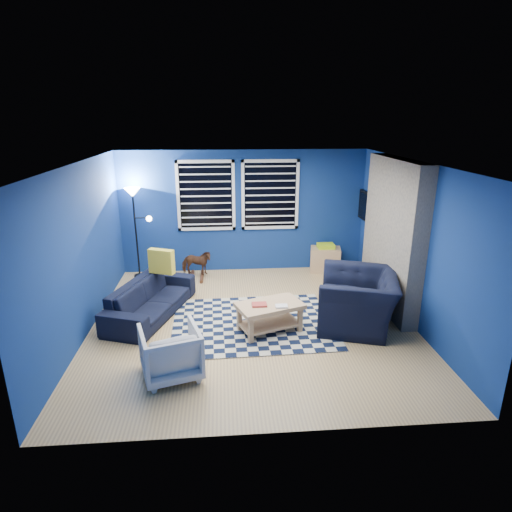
{
  "coord_description": "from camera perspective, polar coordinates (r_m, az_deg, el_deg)",
  "views": [
    {
      "loc": [
        -0.43,
        -6.12,
        3.14
      ],
      "look_at": [
        0.09,
        0.3,
        1.02
      ],
      "focal_mm": 30.0,
      "sensor_mm": 36.0,
      "label": 1
    }
  ],
  "objects": [
    {
      "name": "floor",
      "position": [
        6.89,
        -0.52,
        -8.87
      ],
      "size": [
        5.0,
        5.0,
        0.0
      ],
      "primitive_type": "plane",
      "color": "tan",
      "rests_on": "ground"
    },
    {
      "name": "ceiling",
      "position": [
        6.16,
        -0.59,
        12.29
      ],
      "size": [
        5.0,
        5.0,
        0.0
      ],
      "primitive_type": "plane",
      "rotation": [
        3.14,
        0.0,
        0.0
      ],
      "color": "white",
      "rests_on": "wall_back"
    },
    {
      "name": "wall_back",
      "position": [
        8.83,
        -1.71,
        5.89
      ],
      "size": [
        5.0,
        0.0,
        5.0
      ],
      "primitive_type": "plane",
      "rotation": [
        1.57,
        0.0,
        0.0
      ],
      "color": "navy",
      "rests_on": "floor"
    },
    {
      "name": "wall_left",
      "position": [
        6.73,
        -22.31,
        0.53
      ],
      "size": [
        0.0,
        5.0,
        5.0
      ],
      "primitive_type": "plane",
      "rotation": [
        1.57,
        0.0,
        1.57
      ],
      "color": "navy",
      "rests_on": "floor"
    },
    {
      "name": "wall_right",
      "position": [
        7.04,
        20.2,
        1.53
      ],
      "size": [
        0.0,
        5.0,
        5.0
      ],
      "primitive_type": "plane",
      "rotation": [
        1.57,
        0.0,
        -1.57
      ],
      "color": "navy",
      "rests_on": "floor"
    },
    {
      "name": "fireplace",
      "position": [
        7.44,
        17.61,
        2.23
      ],
      "size": [
        0.65,
        2.0,
        2.5
      ],
      "color": "gray",
      "rests_on": "floor"
    },
    {
      "name": "window_left",
      "position": [
        8.72,
        -6.7,
        7.96
      ],
      "size": [
        1.17,
        0.06,
        1.42
      ],
      "color": "black",
      "rests_on": "wall_back"
    },
    {
      "name": "window_right",
      "position": [
        8.77,
        1.91,
        8.13
      ],
      "size": [
        1.17,
        0.06,
        1.42
      ],
      "color": "black",
      "rests_on": "wall_back"
    },
    {
      "name": "tv",
      "position": [
        8.78,
        14.7,
        6.24
      ],
      "size": [
        0.07,
        1.0,
        0.58
      ],
      "color": "black",
      "rests_on": "wall_right"
    },
    {
      "name": "rug",
      "position": [
        6.86,
        -0.47,
        -8.9
      ],
      "size": [
        2.55,
        2.07,
        0.02
      ],
      "primitive_type": "cube",
      "rotation": [
        0.0,
        0.0,
        0.03
      ],
      "color": "black",
      "rests_on": "floor"
    },
    {
      "name": "sofa",
      "position": [
        7.24,
        -13.84,
        -5.54
      ],
      "size": [
        2.09,
        1.36,
        0.57
      ],
      "primitive_type": "imported",
      "rotation": [
        0.0,
        0.0,
        1.24
      ],
      "color": "black",
      "rests_on": "floor"
    },
    {
      "name": "armchair_big",
      "position": [
        6.83,
        13.38,
        -5.73
      ],
      "size": [
        1.57,
        1.46,
        0.84
      ],
      "primitive_type": "imported",
      "rotation": [
        0.0,
        0.0,
        -1.87
      ],
      "color": "black",
      "rests_on": "floor"
    },
    {
      "name": "armchair_bent",
      "position": [
        5.57,
        -11.32,
        -12.46
      ],
      "size": [
        0.88,
        0.89,
        0.66
      ],
      "primitive_type": "imported",
      "rotation": [
        0.0,
        0.0,
        3.43
      ],
      "color": "gray",
      "rests_on": "floor"
    },
    {
      "name": "rocking_horse",
      "position": [
        8.64,
        -7.96,
        -0.91
      ],
      "size": [
        0.36,
        0.64,
        0.52
      ],
      "primitive_type": "imported",
      "rotation": [
        0.0,
        0.0,
        1.44
      ],
      "color": "#4C3118",
      "rests_on": "floor"
    },
    {
      "name": "coffee_table",
      "position": [
        6.49,
        1.82,
        -7.41
      ],
      "size": [
        1.1,
        0.85,
        0.48
      ],
      "rotation": [
        0.0,
        0.0,
        0.35
      ],
      "color": "tan",
      "rests_on": "rug"
    },
    {
      "name": "cabinet",
      "position": [
        9.1,
        9.2,
        -0.4
      ],
      "size": [
        0.68,
        0.52,
        0.6
      ],
      "rotation": [
        0.0,
        0.0,
        -0.19
      ],
      "color": "tan",
      "rests_on": "floor"
    },
    {
      "name": "floor_lamp",
      "position": [
        8.69,
        -15.9,
        6.58
      ],
      "size": [
        0.49,
        0.3,
        1.81
      ],
      "color": "black",
      "rests_on": "floor"
    },
    {
      "name": "throw_pillow",
      "position": [
        7.44,
        -12.49,
        -0.7
      ],
      "size": [
        0.46,
        0.29,
        0.42
      ],
      "primitive_type": "cube",
      "rotation": [
        0.0,
        0.0,
        -0.39
      ],
      "color": "gold",
      "rests_on": "sofa"
    }
  ]
}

